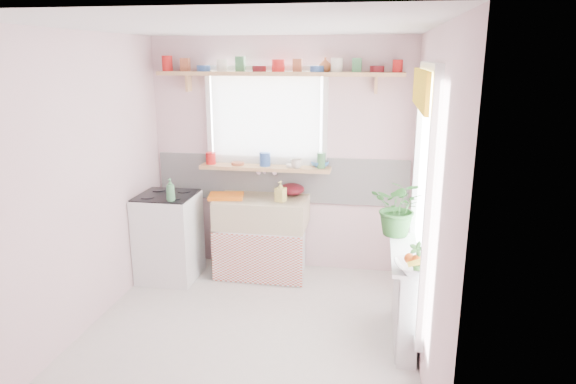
# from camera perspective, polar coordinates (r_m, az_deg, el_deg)

# --- Properties ---
(room) EXTENTS (3.20, 3.20, 3.20)m
(room) POSITION_cam_1_polar(r_m,az_deg,el_deg) (4.71, 5.47, 3.51)
(room) COLOR beige
(room) RESTS_ON ground
(sink_unit) EXTENTS (0.95, 0.65, 1.11)m
(sink_unit) POSITION_cam_1_polar(r_m,az_deg,el_deg) (5.50, -2.89, -4.93)
(sink_unit) COLOR white
(sink_unit) RESTS_ON ground
(cooker) EXTENTS (0.58, 0.58, 0.93)m
(cooker) POSITION_cam_1_polar(r_m,az_deg,el_deg) (5.55, -13.10, -4.81)
(cooker) COLOR white
(cooker) RESTS_ON ground
(radiator_ledge) EXTENTS (0.22, 0.95, 0.78)m
(radiator_ledge) POSITION_cam_1_polar(r_m,az_deg,el_deg) (4.39, 12.94, -11.11)
(radiator_ledge) COLOR white
(radiator_ledge) RESTS_ON ground
(windowsill) EXTENTS (1.40, 0.22, 0.04)m
(windowsill) POSITION_cam_1_polar(r_m,az_deg,el_deg) (5.48, -2.56, 2.71)
(windowsill) COLOR tan
(windowsill) RESTS_ON room
(pine_shelf) EXTENTS (2.52, 0.24, 0.04)m
(pine_shelf) POSITION_cam_1_polar(r_m,az_deg,el_deg) (5.32, -1.09, 13.00)
(pine_shelf) COLOR tan
(pine_shelf) RESTS_ON room
(shelf_crockery) EXTENTS (2.47, 0.11, 0.12)m
(shelf_crockery) POSITION_cam_1_polar(r_m,az_deg,el_deg) (5.32, -1.29, 13.81)
(shelf_crockery) COLOR red
(shelf_crockery) RESTS_ON pine_shelf
(sill_crockery) EXTENTS (1.35, 0.11, 0.12)m
(sill_crockery) POSITION_cam_1_polar(r_m,az_deg,el_deg) (5.46, -2.57, 3.49)
(sill_crockery) COLOR red
(sill_crockery) RESTS_ON windowsill
(dish_tray) EXTENTS (0.40, 0.33, 0.04)m
(dish_tray) POSITION_cam_1_polar(r_m,az_deg,el_deg) (5.43, -6.89, -0.46)
(dish_tray) COLOR orange
(dish_tray) RESTS_ON sink_unit
(colander) EXTENTS (0.29, 0.29, 0.12)m
(colander) POSITION_cam_1_polar(r_m,az_deg,el_deg) (5.50, 0.43, 0.32)
(colander) COLOR #560E18
(colander) RESTS_ON sink_unit
(jade_plant) EXTENTS (0.56, 0.52, 0.51)m
(jade_plant) POSITION_cam_1_polar(r_m,az_deg,el_deg) (4.54, 12.27, -1.65)
(jade_plant) COLOR #2B6327
(jade_plant) RESTS_ON radiator_ledge
(fruit_bowl) EXTENTS (0.36, 0.36, 0.08)m
(fruit_bowl) POSITION_cam_1_polar(r_m,az_deg,el_deg) (3.86, 14.07, -8.16)
(fruit_bowl) COLOR silver
(fruit_bowl) RESTS_ON radiator_ledge
(herb_pot) EXTENTS (0.14, 0.11, 0.23)m
(herb_pot) POSITION_cam_1_polar(r_m,az_deg,el_deg) (3.83, 14.14, -7.08)
(herb_pot) COLOR #2E5F26
(herb_pot) RESTS_ON radiator_ledge
(soap_bottle_sink) EXTENTS (0.12, 0.12, 0.21)m
(soap_bottle_sink) POSITION_cam_1_polar(r_m,az_deg,el_deg) (5.24, -0.83, 0.07)
(soap_bottle_sink) COLOR #CDBE5B
(soap_bottle_sink) RESTS_ON sink_unit
(sill_cup) EXTENTS (0.15, 0.15, 0.09)m
(sill_cup) POSITION_cam_1_polar(r_m,az_deg,el_deg) (5.34, 0.96, 3.14)
(sill_cup) COLOR beige
(sill_cup) RESTS_ON windowsill
(sill_bowl) EXTENTS (0.23, 0.23, 0.06)m
(sill_bowl) POSITION_cam_1_polar(r_m,az_deg,el_deg) (5.43, 3.57, 3.13)
(sill_bowl) COLOR #3673B2
(sill_bowl) RESTS_ON windowsill
(shelf_vase) EXTENTS (0.17, 0.17, 0.14)m
(shelf_vase) POSITION_cam_1_polar(r_m,az_deg,el_deg) (5.31, 4.16, 13.94)
(shelf_vase) COLOR #B56337
(shelf_vase) RESTS_ON pine_shelf
(cooker_bottle) EXTENTS (0.09, 0.09, 0.23)m
(cooker_bottle) POSITION_cam_1_polar(r_m,az_deg,el_deg) (5.14, -12.93, 0.23)
(cooker_bottle) COLOR #458B57
(cooker_bottle) RESTS_ON cooker
(fruit) EXTENTS (0.20, 0.14, 0.10)m
(fruit) POSITION_cam_1_polar(r_m,az_deg,el_deg) (3.85, 14.21, -7.29)
(fruit) COLOR #E25313
(fruit) RESTS_ON fruit_bowl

